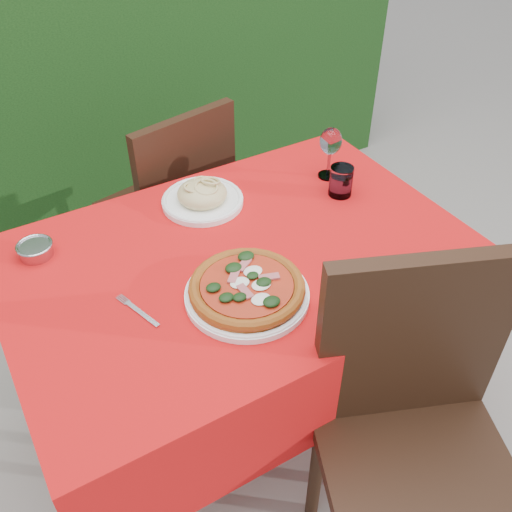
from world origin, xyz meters
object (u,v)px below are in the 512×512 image
water_glass (341,182)px  fork (142,314)px  steel_ramekin (36,250)px  chair_far (175,202)px  wine_glass (331,143)px  pasta_plate (202,197)px  pizza_plate (247,290)px  chair_near (415,426)px

water_glass → fork: 0.75m
fork → steel_ramekin: 0.39m
chair_far → wine_glass: (0.37, -0.44, 0.35)m
chair_far → water_glass: (0.34, -0.54, 0.28)m
water_glass → steel_ramekin: bearing=168.5°
pasta_plate → wine_glass: 0.43m
pizza_plate → fork: pizza_plate is taller
chair_far → pizza_plate: chair_far is taller
wine_glass → water_glass: bearing=-105.5°
chair_far → steel_ramekin: (-0.55, -0.36, 0.25)m
pasta_plate → fork: pasta_plate is taller
chair_near → pasta_plate: bearing=121.0°
fork → steel_ramekin: (-0.16, 0.35, 0.01)m
water_glass → wine_glass: size_ratio=0.55×
water_glass → steel_ramekin: water_glass is taller
chair_near → wine_glass: 0.88m
pasta_plate → steel_ramekin: (-0.50, 0.01, -0.01)m
chair_near → steel_ramekin: bearing=148.6°
chair_near → wine_glass: bearing=91.8°
water_glass → wine_glass: (0.03, 0.10, 0.08)m
wine_glass → fork: 0.81m
pasta_plate → fork: bearing=-134.2°
pizza_plate → steel_ramekin: pizza_plate is taller
steel_ramekin → pasta_plate: bearing=-1.1°
chair_far → pizza_plate: size_ratio=2.45×
pasta_plate → steel_ramekin: pasta_plate is taller
pasta_plate → water_glass: (0.39, -0.17, 0.02)m
pizza_plate → steel_ramekin: (-0.41, 0.43, -0.01)m
water_glass → fork: water_glass is taller
pizza_plate → wine_glass: size_ratio=2.13×
water_glass → steel_ramekin: 0.90m
chair_far → water_glass: 0.70m
steel_ramekin → wine_glass: bearing=-4.9°
pizza_plate → water_glass: size_ratio=3.88×
chair_near → chair_far: chair_near is taller
fork → steel_ramekin: size_ratio=1.82×
pasta_plate → water_glass: bearing=-23.6°
chair_near → chair_far: 1.22m
chair_near → pizza_plate: (-0.21, 0.42, 0.20)m
chair_far → pizza_plate: 0.85m
pasta_plate → steel_ramekin: size_ratio=2.74×
chair_far → water_glass: chair_far is taller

